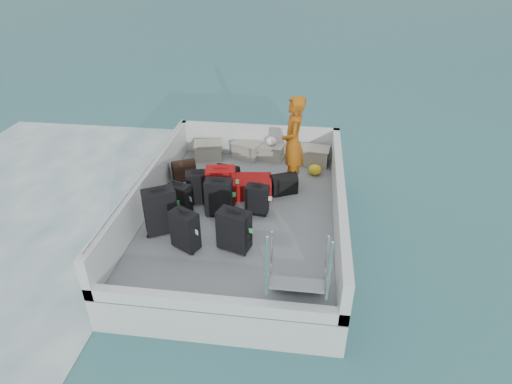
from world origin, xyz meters
TOP-DOWN VIEW (x-y plane):
  - ground at (0.00, 0.00)m, footprint 160.00×160.00m
  - wake_foam at (-4.80, 0.00)m, footprint 10.00×10.00m
  - ferry_hull at (0.00, 0.00)m, footprint 3.60×5.00m
  - deck at (0.00, 0.00)m, footprint 3.30×4.70m
  - deck_fittings at (0.35, -0.32)m, footprint 3.60×5.00m
  - suitcase_0 at (-1.23, -0.79)m, footprint 0.60×0.51m
  - suitcase_1 at (-1.08, -0.22)m, footprint 0.44×0.33m
  - suitcase_2 at (-0.84, 0.20)m, footprint 0.49×0.37m
  - suitcase_3 at (-0.71, -1.17)m, footprint 0.51×0.44m
  - suitcase_4 at (-0.37, -0.15)m, footprint 0.48×0.29m
  - suitcase_5 at (-0.42, 0.23)m, footprint 0.57×0.39m
  - suitcase_6 at (0.06, -1.08)m, footprint 0.57×0.44m
  - suitcase_7 at (0.29, -0.03)m, footprint 0.42×0.28m
  - suitcase_8 at (0.05, 0.61)m, footprint 0.92×0.66m
  - duffel_0 at (-1.37, 1.06)m, footprint 0.55×0.48m
  - duffel_1 at (-0.43, 0.97)m, footprint 0.49×0.38m
  - duffel_2 at (0.71, 0.77)m, footprint 0.59×0.49m
  - crate_0 at (-1.08, 2.06)m, footprint 0.66×0.52m
  - crate_1 at (-0.23, 2.20)m, footprint 0.68×0.57m
  - crate_2 at (0.32, 2.20)m, footprint 0.59×0.47m
  - crate_3 at (1.28, 2.06)m, footprint 0.65×0.49m
  - yellow_bag at (1.31, 1.59)m, footprint 0.28×0.26m
  - white_bag at (0.32, 2.20)m, footprint 0.24×0.24m
  - passenger at (0.84, 1.08)m, footprint 0.49×0.71m

SIDE VIEW (x-z plane):
  - ground at x=0.00m, z-range 0.00..0.00m
  - wake_foam at x=-4.80m, z-range 0.00..0.00m
  - ferry_hull at x=0.00m, z-range 0.00..0.60m
  - deck at x=0.00m, z-range 0.60..0.62m
  - yellow_bag at x=1.31m, z-range 0.62..0.84m
  - crate_2 at x=0.32m, z-range 0.62..0.94m
  - duffel_0 at x=-1.37m, z-range 0.62..0.94m
  - duffel_1 at x=-0.43m, z-range 0.62..0.94m
  - duffel_2 at x=0.71m, z-range 0.62..0.94m
  - suitcase_8 at x=0.05m, z-range 0.62..0.96m
  - crate_1 at x=-0.23m, z-range 0.62..0.97m
  - crate_0 at x=-1.08m, z-range 0.62..0.97m
  - crate_3 at x=1.28m, z-range 0.62..0.98m
  - suitcase_7 at x=0.29m, z-range 0.62..1.18m
  - suitcase_1 at x=-1.08m, z-range 0.62..1.21m
  - suitcase_2 at x=-0.84m, z-range 0.62..1.25m
  - suitcase_3 at x=-0.71m, z-range 0.62..1.29m
  - suitcase_6 at x=0.06m, z-range 0.62..1.31m
  - suitcase_4 at x=-0.37m, z-range 0.62..1.31m
  - suitcase_5 at x=-0.42m, z-range 0.62..1.35m
  - deck_fittings at x=0.35m, z-range 0.54..1.44m
  - suitcase_0 at x=-1.23m, z-range 0.62..1.42m
  - white_bag at x=0.32m, z-range 0.94..1.12m
  - passenger at x=0.84m, z-range 0.62..2.47m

